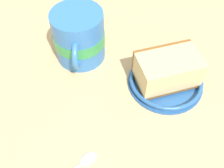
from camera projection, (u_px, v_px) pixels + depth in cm
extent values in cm
cube|color=tan|center=(112.00, 91.00, 49.28)|extent=(115.85, 115.85, 2.10)
cylinder|color=#26599E|center=(165.00, 82.00, 48.80)|extent=(14.24, 14.24, 0.91)
torus|color=#26599E|center=(166.00, 79.00, 48.14)|extent=(13.85, 13.85, 0.75)
cube|color=brown|center=(166.00, 79.00, 48.20)|extent=(12.84, 11.97, 0.60)
cube|color=#DBC184|center=(168.00, 69.00, 45.92)|extent=(12.84, 11.97, 5.14)
cube|color=brown|center=(161.00, 56.00, 48.01)|extent=(9.24, 7.25, 5.14)
cylinder|color=#3372BF|center=(79.00, 36.00, 49.67)|extent=(9.90, 9.90, 10.44)
cylinder|color=green|center=(79.00, 37.00, 49.85)|extent=(10.10, 10.10, 2.37)
cylinder|color=brown|center=(77.00, 21.00, 46.70)|extent=(8.71, 8.71, 0.40)
torus|color=#3372BF|center=(77.00, 54.00, 46.65)|extent=(2.98, 5.69, 5.67)
ellipsoid|color=silver|center=(88.00, 158.00, 39.69)|extent=(3.30, 3.60, 0.80)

